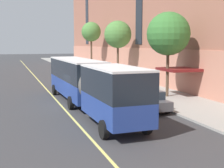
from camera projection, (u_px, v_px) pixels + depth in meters
ground_plane at (72, 106)px, 25.04m from camera, size 260.00×260.00×0.00m
sidewalk at (156, 93)px, 30.74m from camera, size 5.60×160.00×0.15m
city_bus at (87, 81)px, 23.74m from camera, size 3.17×18.25×3.65m
parked_car_green_0 at (83, 74)px, 43.19m from camera, size 2.06×4.45×1.56m
parked_car_white_1 at (64, 66)px, 57.30m from camera, size 2.11×4.45×1.56m
parked_car_navy_2 at (112, 86)px, 30.76m from camera, size 1.91×4.65×1.56m
parked_car_darkgray_3 at (149, 100)px, 23.08m from camera, size 1.99×4.29×1.56m
street_tree_mid_block at (168, 34)px, 27.97m from camera, size 3.91×3.91×7.65m
street_tree_far_uptown at (118, 35)px, 40.49m from camera, size 3.55×3.55×7.78m
street_tree_far_downtown at (91, 32)px, 52.95m from camera, size 3.30×3.30×8.46m
fire_hydrant at (114, 83)px, 35.79m from camera, size 0.42×0.24×0.72m
lane_centerline at (56, 100)px, 27.61m from camera, size 0.16×140.00×0.01m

